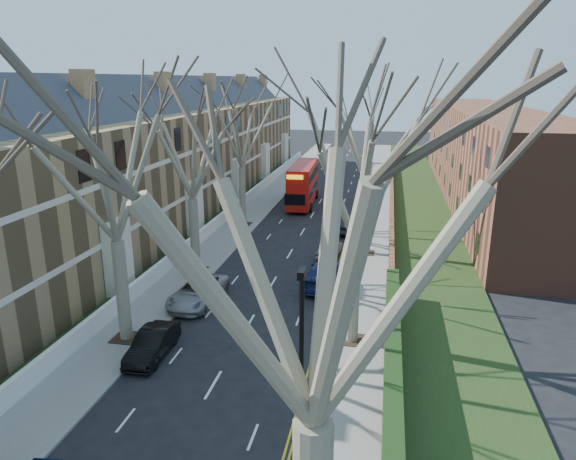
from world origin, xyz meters
The scene contains 21 objects.
ground centered at (0.00, 0.00, 0.00)m, with size 240.00×240.00×0.00m, color black.
pavement_left centered at (-6.00, 39.00, 0.06)m, with size 3.00×102.00×0.12m, color slate.
pavement_right centered at (6.00, 39.00, 0.06)m, with size 3.00×102.00×0.12m, color slate.
terrace_left centered at (-13.65, 31.00, 5.53)m, with size 9.70×78.00×13.60m.
flats_right centered at (17.46, 43.00, 4.98)m, with size 13.97×54.00×10.00m.
wall_hedge_right centered at (7.70, 2.00, 1.12)m, with size 0.70×24.00×1.80m.
front_wall_left centered at (-7.65, 31.00, 0.62)m, with size 0.30×78.00×1.00m.
grass_verge_right centered at (10.50, 39.00, 0.15)m, with size 6.00×102.00×0.06m.
lamp_post centered at (5.00, -3.50, 4.57)m, with size 0.18×0.50×8.11m.
tree_left_mid centered at (-5.70, 6.00, 9.56)m, with size 10.50×10.50×14.71m.
tree_left_far centered at (-5.70, 16.00, 9.24)m, with size 10.15×10.15×14.22m.
tree_left_dist centered at (-5.70, 28.00, 9.56)m, with size 10.50×10.50×14.71m.
tree_right_near centered at (5.70, -6.00, 9.86)m, with size 10.85×10.85×15.20m.
tree_right_mid centered at (5.70, 8.00, 9.56)m, with size 10.50×10.50×14.71m.
tree_right_far centered at (5.70, 22.00, 9.24)m, with size 10.15×10.15×14.22m.
double_decker_bus centered at (-1.66, 37.24, 2.07)m, with size 2.87×10.12×4.23m.
car_left_mid centered at (-3.67, 4.78, 0.66)m, with size 1.39×4.00×1.32m, color black.
car_left_far centered at (-3.70, 11.06, 0.71)m, with size 2.37×5.14×1.43m, color gray.
car_right_near centered at (3.42, 15.27, 0.78)m, with size 2.17×5.35×1.55m, color #161F50.
car_right_mid centered at (3.06, 20.95, 0.66)m, with size 1.55×3.85×1.31m, color gray.
car_right_far centered at (3.40, 27.78, 0.76)m, with size 1.60×4.59×1.51m, color black.
Camera 1 is at (7.02, -15.77, 12.97)m, focal length 32.00 mm.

